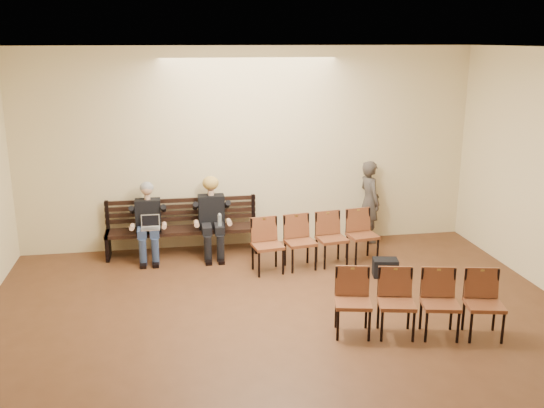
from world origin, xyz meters
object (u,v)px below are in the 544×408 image
(seated_man, at_px, (148,222))
(laptop, at_px, (151,230))
(seated_woman, at_px, (212,219))
(bag, at_px, (385,268))
(chair_row_front, at_px, (316,241))
(chair_row_back, at_px, (418,304))
(passerby, at_px, (370,196))
(water_bottle, at_px, (220,227))
(bench, at_px, (183,241))

(seated_man, distance_m, laptop, 0.25)
(seated_woman, distance_m, bag, 3.02)
(chair_row_front, height_order, chair_row_back, chair_row_front)
(seated_man, bearing_deg, passerby, 3.19)
(passerby, height_order, chair_row_front, passerby)
(bag, relative_size, passerby, 0.22)
(bag, distance_m, passerby, 1.86)
(bag, bearing_deg, water_bottle, 153.99)
(water_bottle, height_order, passerby, passerby)
(water_bottle, distance_m, passerby, 2.82)
(water_bottle, bearing_deg, chair_row_front, -21.63)
(passerby, xyz_separation_m, chair_row_front, (-1.25, -1.08, -0.43))
(seated_man, bearing_deg, chair_row_front, -17.69)
(seated_woman, xyz_separation_m, water_bottle, (0.11, -0.26, -0.08))
(chair_row_front, bearing_deg, seated_man, 154.04)
(seated_man, height_order, water_bottle, seated_man)
(chair_row_front, bearing_deg, bench, 147.04)
(bench, bearing_deg, seated_woman, -13.42)
(seated_woman, bearing_deg, chair_row_back, -56.06)
(bench, bearing_deg, water_bottle, -31.64)
(bag, bearing_deg, seated_woman, 150.45)
(seated_woman, xyz_separation_m, chair_row_back, (2.30, -3.42, -0.21))
(bench, xyz_separation_m, bag, (3.09, -1.59, -0.08))
(bench, distance_m, chair_row_back, 4.52)
(chair_row_front, bearing_deg, seated_woman, 143.88)
(seated_man, relative_size, water_bottle, 5.76)
(chair_row_back, bearing_deg, water_bottle, 136.77)
(laptop, bearing_deg, passerby, 11.83)
(seated_woman, distance_m, passerby, 2.89)
(bench, relative_size, seated_man, 2.07)
(bench, bearing_deg, bag, -27.18)
(chair_row_front, bearing_deg, chair_row_back, -83.50)
(chair_row_back, bearing_deg, laptop, 148.35)
(seated_woman, distance_m, chair_row_front, 1.85)
(water_bottle, xyz_separation_m, chair_row_back, (2.19, -3.16, -0.14))
(seated_woman, height_order, passerby, passerby)
(bag, relative_size, chair_row_back, 0.18)
(seated_man, xyz_separation_m, chair_row_front, (2.69, -0.86, -0.19))
(water_bottle, height_order, bag, water_bottle)
(passerby, bearing_deg, bag, 160.95)
(water_bottle, bearing_deg, bench, 148.36)
(water_bottle, distance_m, chair_row_front, 1.63)
(seated_woman, bearing_deg, laptop, -167.05)
(bench, height_order, bag, bench)
(bench, xyz_separation_m, water_bottle, (0.61, -0.38, 0.33))
(bench, relative_size, water_bottle, 11.91)
(chair_row_back, bearing_deg, bag, 93.55)
(bench, height_order, seated_man, seated_man)
(bag, height_order, passerby, passerby)
(water_bottle, height_order, chair_row_front, chair_row_front)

